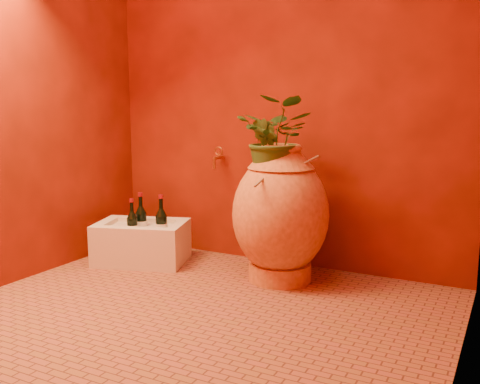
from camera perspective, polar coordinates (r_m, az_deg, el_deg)
The scene contains 12 objects.
floor at distance 2.87m, azimuth -4.09°, elevation -12.50°, with size 2.50×2.50×0.00m, color brown.
wall_back at distance 3.56m, azimuth 4.38°, elevation 12.26°, with size 2.50×0.02×2.50m, color #521304.
wall_left at distance 3.50m, azimuth -22.41°, elevation 11.65°, with size 0.02×2.00×2.50m, color #521304.
wall_right at distance 2.27m, azimuth 24.17°, elevation 13.16°, with size 0.02×2.00×2.50m, color #521304.
amphora at distance 3.24m, azimuth 4.33°, elevation -2.31°, with size 0.64×0.64×0.83m.
stone_basin at distance 3.72m, azimuth -10.43°, elevation -5.39°, with size 0.69×0.58×0.28m.
wine_bottle_a at distance 3.60m, azimuth -8.38°, elevation -3.58°, with size 0.08×0.08×0.33m.
wine_bottle_b at distance 3.71m, azimuth -10.50°, elevation -3.26°, with size 0.08×0.08×0.32m.
wine_bottle_c at distance 3.64m, azimuth -11.41°, elevation -3.70°, with size 0.07×0.07×0.30m.
wall_tap at distance 3.70m, azimuth -2.39°, elevation 3.81°, with size 0.06×0.14×0.15m.
plant_main at distance 3.16m, azimuth 3.99°, elevation 5.77°, with size 0.44×0.38×0.49m, color #284B1A.
plant_side at distance 3.13m, azimuth 2.88°, elevation 4.51°, with size 0.20×0.16×0.37m, color #284B1A.
Camera 1 is at (1.41, -2.26, 1.07)m, focal length 40.00 mm.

